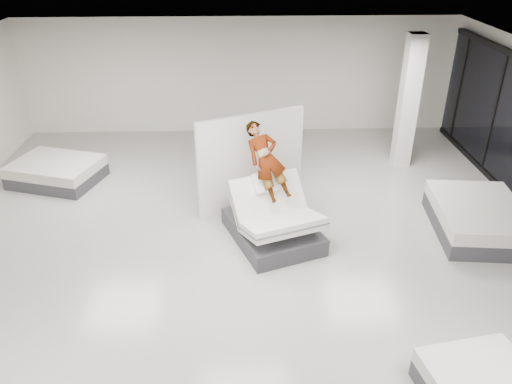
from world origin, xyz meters
TOP-DOWN VIEW (x-y plane):
  - room at (0.00, 0.00)m, footprint 14.00×14.04m
  - hero_bed at (0.58, 1.16)m, footprint 1.97×2.24m
  - person at (0.46, 1.47)m, footprint 1.06×1.61m
  - remote at (0.79, 1.22)m, footprint 0.10×0.15m
  - divider_panel at (0.20, 2.37)m, footprint 2.15×1.02m
  - flat_bed_right_far at (4.57, 1.30)m, footprint 1.79×2.27m
  - flat_bed_left_far at (-4.29, 3.78)m, footprint 2.21×1.91m
  - column at (4.00, 4.50)m, footprint 0.40×0.40m

SIDE VIEW (x-z plane):
  - flat_bed_left_far at x=-4.29m, z-range 0.00..0.52m
  - flat_bed_right_far at x=4.57m, z-range 0.00..0.58m
  - hero_bed at x=0.58m, z-range -0.25..1.00m
  - remote at x=0.79m, z-range 0.99..1.07m
  - divider_panel at x=0.20m, z-range 0.00..2.09m
  - person at x=0.46m, z-range 0.63..1.77m
  - room at x=0.00m, z-range 0.00..3.20m
  - column at x=4.00m, z-range 0.00..3.20m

